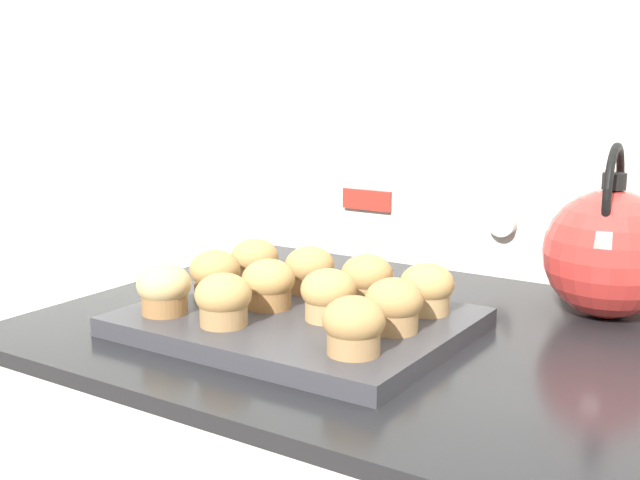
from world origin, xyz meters
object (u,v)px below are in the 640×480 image
at_px(muffin_r1_c1, 269,284).
at_px(muffin_r2_c1, 310,270).
at_px(muffin_r1_c2, 328,295).
at_px(tea_kettle, 609,251).
at_px(muffin_r1_c0, 215,274).
at_px(muffin_r0_c3, 354,326).
at_px(muffin_r1_c3, 394,305).
at_px(muffin_r2_c3, 427,289).
at_px(muffin_pan, 298,322).
at_px(muffin_r0_c0, 164,289).
at_px(muffin_r2_c2, 364,278).
at_px(muffin_r0_c1, 223,300).
at_px(muffin_r2_c0, 255,261).

bearing_deg(muffin_r1_c1, muffin_r2_c1, 89.02).
relative_size(muffin_r1_c2, tea_kettle, 0.29).
bearing_deg(muffin_r1_c0, muffin_r0_c3, -18.70).
xyz_separation_m(muffin_r1_c3, tea_kettle, (0.16, 0.26, 0.03)).
bearing_deg(muffin_r1_c3, muffin_r2_c3, 90.21).
xyz_separation_m(muffin_pan, muffin_r0_c0, (-0.13, -0.09, 0.04)).
bearing_deg(muffin_r1_c3, muffin_r2_c1, 153.34).
height_order(muffin_r0_c0, muffin_r0_c3, same).
bearing_deg(muffin_r1_c3, muffin_r2_c2, 135.84).
xyz_separation_m(muffin_r2_c1, muffin_r2_c3, (0.17, -0.00, 0.00)).
bearing_deg(muffin_r0_c3, muffin_r2_c3, 90.29).
bearing_deg(muffin_r0_c1, muffin_r1_c2, 43.49).
relative_size(muffin_pan, muffin_r1_c0, 5.93).
distance_m(muffin_r2_c1, tea_kettle, 0.37).
height_order(muffin_r0_c3, muffin_r1_c3, same).
height_order(muffin_r0_c1, muffin_r0_c3, same).
bearing_deg(muffin_r2_c3, muffin_r1_c3, -89.79).
bearing_deg(muffin_r2_c1, muffin_r0_c3, -45.39).
bearing_deg(muffin_r2_c0, muffin_r0_c0, -90.04).
height_order(muffin_pan, muffin_r1_c3, muffin_r1_c3).
bearing_deg(muffin_r1_c1, muffin_r0_c3, -26.38).
relative_size(muffin_r2_c2, tea_kettle, 0.29).
bearing_deg(muffin_r0_c1, muffin_r0_c3, -0.25).
bearing_deg(tea_kettle, muffin_r0_c0, -140.18).
distance_m(muffin_r2_c0, muffin_r2_c1, 0.09).
bearing_deg(muffin_r2_c3, muffin_r0_c0, -146.27).
distance_m(muffin_r2_c0, muffin_r2_c3, 0.26).
xyz_separation_m(muffin_r0_c0, muffin_r1_c3, (0.26, 0.09, 0.00)).
relative_size(muffin_r0_c0, muffin_r2_c0, 1.00).
distance_m(muffin_r1_c3, muffin_r2_c3, 0.08).
bearing_deg(muffin_r0_c1, muffin_r2_c1, 89.35).
relative_size(muffin_r1_c3, muffin_r2_c3, 1.00).
xyz_separation_m(muffin_r0_c0, muffin_r1_c2, (0.17, 0.08, 0.00)).
bearing_deg(muffin_r2_c2, muffin_r2_c3, -1.09).
xyz_separation_m(muffin_r2_c1, tea_kettle, (0.33, 0.18, 0.03)).
distance_m(muffin_r1_c1, tea_kettle, 0.42).
relative_size(muffin_r0_c1, muffin_r1_c0, 1.00).
bearing_deg(muffin_r2_c2, muffin_pan, -114.99).
bearing_deg(muffin_r0_c0, muffin_pan, 33.70).
bearing_deg(muffin_r0_c0, muffin_r2_c2, 45.47).
bearing_deg(muffin_r1_c1, muffin_r0_c1, -90.31).
bearing_deg(muffin_r0_c0, muffin_r1_c3, 19.06).
bearing_deg(muffin_pan, muffin_r2_c1, 115.22).
bearing_deg(muffin_r0_c3, muffin_r2_c1, 134.61).
distance_m(muffin_r1_c1, muffin_r2_c1, 0.09).
xyz_separation_m(muffin_r0_c3, muffin_r2_c3, (-0.00, 0.17, 0.00)).
distance_m(muffin_pan, muffin_r0_c0, 0.16).
distance_m(muffin_r1_c0, muffin_r2_c3, 0.27).
relative_size(muffin_r2_c0, muffin_r2_c1, 1.00).
xyz_separation_m(muffin_r0_c3, muffin_r2_c2, (-0.09, 0.17, 0.00)).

